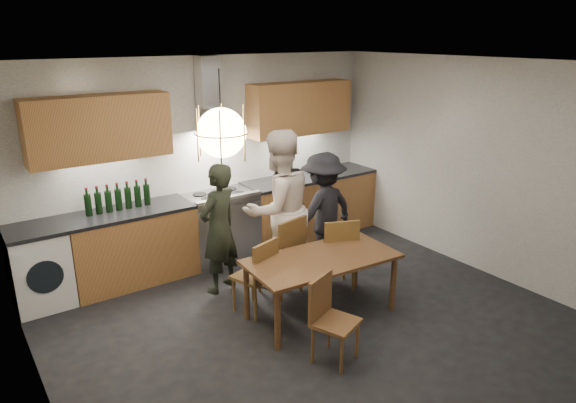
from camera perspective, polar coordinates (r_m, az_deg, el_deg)
ground at (r=5.52m, az=2.45°, el=-13.02°), size 5.00×5.00×0.00m
room_shell at (r=4.86m, az=2.72°, el=4.48°), size 5.02×4.52×2.61m
counter_run at (r=6.82m, az=-7.32°, el=-2.61°), size 5.00×0.62×0.90m
range_stove at (r=6.81m, az=-7.47°, el=-2.73°), size 0.90×0.60×0.92m
wall_fixtures at (r=6.55m, az=-8.49°, el=9.37°), size 4.30×0.54×1.10m
pendant_lamp at (r=4.16m, az=-7.42°, el=7.57°), size 0.43×0.43×0.70m
dining_table at (r=5.36m, az=3.75°, el=-6.95°), size 1.62×0.89×0.66m
chair_back_left at (r=5.43m, az=-3.22°, el=-7.81°), size 0.47×0.47×0.84m
chair_back_mid at (r=5.78m, az=-0.24°, el=-5.49°), size 0.50×0.50×0.93m
chair_back_right at (r=5.90m, az=5.64°, el=-5.37°), size 0.52×0.52×0.89m
chair_front at (r=4.73m, az=4.53°, el=-12.29°), size 0.47×0.47×0.81m
person_left at (r=5.86m, az=-7.68°, el=-2.99°), size 0.65×0.54×1.51m
person_mid at (r=5.90m, az=-1.07°, el=-0.90°), size 0.91×0.72×1.85m
person_right at (r=6.41m, az=3.89°, el=-1.08°), size 1.02×0.65×1.49m
mixing_bowl at (r=7.15m, az=0.11°, el=2.66°), size 0.45×0.45×0.08m
stock_pot at (r=7.47m, az=3.32°, el=3.54°), size 0.25×0.25×0.14m
wine_bottles at (r=6.24m, az=-18.36°, el=0.51°), size 0.76×0.08×0.32m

